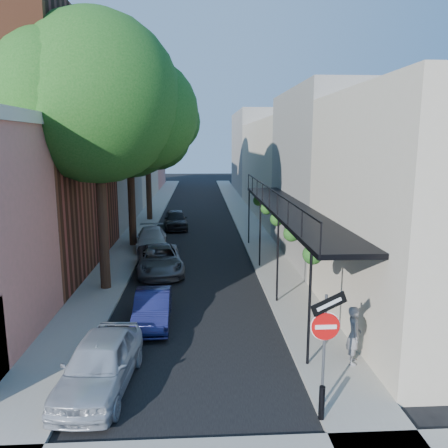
{
  "coord_description": "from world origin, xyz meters",
  "views": [
    {
      "loc": [
        0.29,
        -8.29,
        6.32
      ],
      "look_at": [
        1.34,
        10.31,
        2.8
      ],
      "focal_mm": 35.0,
      "sensor_mm": 36.0,
      "label": 1
    }
  ],
  "objects": [
    {
      "name": "buildings_right",
      "position": [
        8.99,
        29.49,
        4.42
      ],
      "size": [
        9.8,
        55.0,
        10.0
      ],
      "color": "#C1B59F",
      "rests_on": "ground"
    },
    {
      "name": "sidewalk_left",
      "position": [
        -4.0,
        30.0,
        0.06
      ],
      "size": [
        2.0,
        64.0,
        0.12
      ],
      "primitive_type": "cube",
      "color": "gray",
      "rests_on": "ground"
    },
    {
      "name": "oak_far",
      "position": [
        -3.35,
        27.27,
        8.26
      ],
      "size": [
        7.7,
        7.0,
        11.9
      ],
      "color": "black",
      "rests_on": "ground"
    },
    {
      "name": "buildings_left",
      "position": [
        -9.3,
        28.76,
        4.94
      ],
      "size": [
        10.1,
        59.1,
        12.0
      ],
      "color": "#D87B6E",
      "rests_on": "ground"
    },
    {
      "name": "oak_mid",
      "position": [
        -3.42,
        18.23,
        7.06
      ],
      "size": [
        6.6,
        6.0,
        10.2
      ],
      "color": "black",
      "rests_on": "ground"
    },
    {
      "name": "parked_car_c",
      "position": [
        -1.7,
        12.48,
        0.65
      ],
      "size": [
        2.77,
        4.9,
        1.29
      ],
      "primitive_type": "imported",
      "rotation": [
        0.0,
        0.0,
        0.14
      ],
      "color": "#515258",
      "rests_on": "ground"
    },
    {
      "name": "parked_car_a",
      "position": [
        -2.33,
        2.25,
        0.69
      ],
      "size": [
        1.95,
        4.18,
        1.39
      ],
      "primitive_type": "imported",
      "rotation": [
        0.0,
        0.0,
        -0.08
      ],
      "color": "#A2A9B4",
      "rests_on": "ground"
    },
    {
      "name": "parked_car_b",
      "position": [
        -1.4,
        6.33,
        0.57
      ],
      "size": [
        1.32,
        3.51,
        1.14
      ],
      "primitive_type": "imported",
      "rotation": [
        0.0,
        0.0,
        0.03
      ],
      "color": "#171947",
      "rests_on": "ground"
    },
    {
      "name": "parked_car_e",
      "position": [
        -1.51,
        23.47,
        0.69
      ],
      "size": [
        2.04,
        4.2,
        1.38
      ],
      "primitive_type": "imported",
      "rotation": [
        0.0,
        0.0,
        0.1
      ],
      "color": "black",
      "rests_on": "ground"
    },
    {
      "name": "bollard",
      "position": [
        3.0,
        0.5,
        0.52
      ],
      "size": [
        0.14,
        0.14,
        0.8
      ],
      "primitive_type": "cylinder",
      "color": "black",
      "rests_on": "sidewalk_right"
    },
    {
      "name": "oak_near",
      "position": [
        -3.37,
        10.26,
        7.88
      ],
      "size": [
        7.48,
        6.8,
        11.42
      ],
      "color": "black",
      "rests_on": "ground"
    },
    {
      "name": "pedestrian",
      "position": [
        4.6,
        2.99,
        0.96
      ],
      "size": [
        0.53,
        0.69,
        1.68
      ],
      "primitive_type": "imported",
      "rotation": [
        0.0,
        0.0,
        1.34
      ],
      "color": "slate",
      "rests_on": "sidewalk_right"
    },
    {
      "name": "parked_car_d",
      "position": [
        -2.6,
        17.26,
        0.63
      ],
      "size": [
        2.17,
        4.46,
        1.25
      ],
      "primitive_type": "imported",
      "rotation": [
        0.0,
        0.0,
        0.1
      ],
      "color": "silver",
      "rests_on": "ground"
    },
    {
      "name": "sign_post",
      "position": [
        3.16,
        0.97,
        2.04
      ],
      "size": [
        0.89,
        0.17,
        2.99
      ],
      "color": "#595B60",
      "rests_on": "ground"
    },
    {
      "name": "ground",
      "position": [
        0.0,
        0.0,
        0.0
      ],
      "size": [
        160.0,
        160.0,
        0.0
      ],
      "primitive_type": "plane",
      "color": "black",
      "rests_on": "ground"
    },
    {
      "name": "sidewalk_right",
      "position": [
        4.0,
        30.0,
        0.06
      ],
      "size": [
        2.0,
        64.0,
        0.12
      ],
      "primitive_type": "cube",
      "color": "gray",
      "rests_on": "ground"
    },
    {
      "name": "road_surface",
      "position": [
        0.0,
        30.0,
        0.01
      ],
      "size": [
        6.0,
        64.0,
        0.01
      ],
      "primitive_type": "cube",
      "color": "black",
      "rests_on": "ground"
    }
  ]
}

